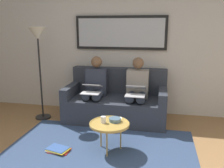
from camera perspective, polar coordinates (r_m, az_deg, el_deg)
The scene contains 13 objects.
wall_rear at distance 4.76m, azimuth 2.19°, elevation 8.95°, with size 6.00×0.12×2.60m, color beige.
area_rug at distance 3.46m, azimuth -2.91°, elevation -15.40°, with size 2.60×1.80×0.01m, color #33476B.
couch at distance 4.48m, azimuth 1.07°, elevation -4.21°, with size 1.79×0.90×0.90m.
framed_mirror at distance 4.65m, azimuth 2.03°, elevation 11.93°, with size 1.73×0.05×0.63m.
coffee_table at distance 3.31m, azimuth -0.59°, elevation -9.42°, with size 0.54×0.54×0.41m.
cup at distance 3.31m, azimuth -2.05°, elevation -8.36°, with size 0.07×0.07×0.09m, color silver.
bowl at distance 3.36m, azimuth 0.69°, elevation -8.39°, with size 0.16×0.16×0.05m, color slate.
person_left at distance 4.29m, azimuth 5.89°, elevation -1.00°, with size 0.38×0.58×1.14m.
laptop_silver at distance 4.06m, azimuth 5.56°, elevation -1.60°, with size 0.32×0.36×0.16m.
person_right at distance 4.42m, azimuth -3.90°, elevation -0.52°, with size 0.38×0.58×1.14m.
laptop_white at distance 4.19m, azimuth -4.78°, elevation -1.11°, with size 0.32×0.34×0.15m.
magazine_stack at distance 3.53m, azimuth -12.51°, elevation -14.78°, with size 0.34×0.28×0.04m.
standing_lamp at distance 4.48m, azimuth -16.95°, elevation 9.01°, with size 0.32×0.32×1.66m.
Camera 1 is at (-0.77, 2.08, 1.68)m, focal length 38.98 mm.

